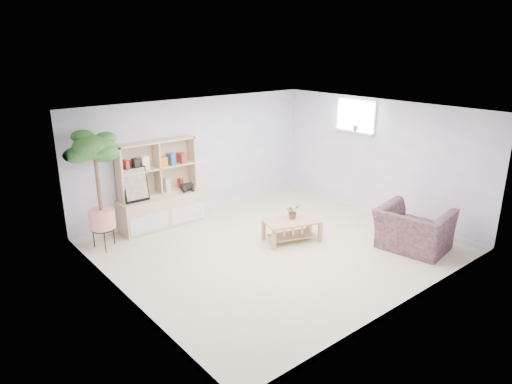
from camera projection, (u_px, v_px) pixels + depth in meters
floor at (276, 249)px, 7.99m from camera, size 5.50×5.00×0.01m
ceiling at (278, 112)px, 7.25m from camera, size 5.50×5.00×0.01m
walls at (277, 184)px, 7.62m from camera, size 5.51×5.01×2.40m
baseboard at (276, 246)px, 7.98m from camera, size 5.50×5.00×0.10m
window at (356, 116)px, 9.46m from camera, size 0.10×0.98×0.68m
window_sill at (353, 131)px, 9.52m from camera, size 0.14×1.00×0.04m
storage_unit at (161, 185)px, 8.77m from camera, size 1.69×0.57×1.69m
poster at (136, 185)px, 8.38m from camera, size 0.47×0.12×0.65m
toy_truck at (187, 187)px, 9.05m from camera, size 0.36×0.28×0.17m
coffee_table at (292, 231)px, 8.26m from camera, size 1.09×0.81×0.40m
table_plant at (293, 212)px, 8.26m from camera, size 0.25×0.21×0.26m
floor_tree at (99, 192)px, 7.71m from camera, size 0.91×0.91×2.09m
armchair at (414, 226)px, 7.86m from camera, size 1.18×1.30×0.85m
sill_plant at (356, 125)px, 9.43m from camera, size 0.16×0.13×0.27m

